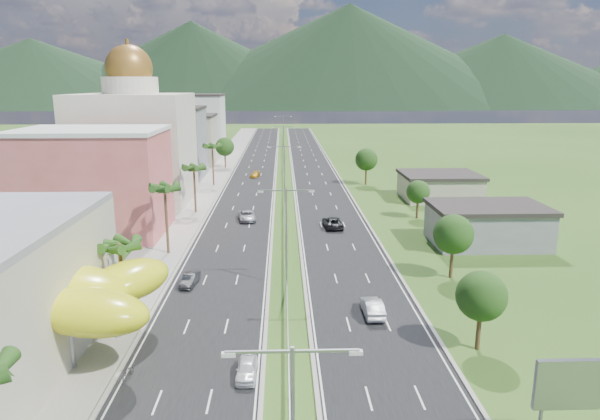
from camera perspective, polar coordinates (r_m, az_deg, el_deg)
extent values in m
plane|color=#2D5119|center=(50.74, -1.33, -12.22)|extent=(500.00, 500.00, 0.00)
cube|color=black|center=(137.69, -4.85, 4.20)|extent=(11.00, 260.00, 0.04)
cube|color=black|center=(137.73, 1.41, 4.25)|extent=(11.00, 260.00, 0.04)
cube|color=gray|center=(138.51, -8.79, 4.17)|extent=(7.00, 260.00, 0.12)
cube|color=gray|center=(119.66, -1.69, 3.14)|extent=(0.08, 216.00, 0.28)
cube|color=gray|center=(220.81, -1.80, 7.80)|extent=(0.10, 0.12, 0.70)
cube|color=gray|center=(23.58, -4.44, -14.86)|extent=(2.88, 0.12, 0.12)
cube|color=gray|center=(23.62, 2.79, -14.77)|extent=(2.88, 0.12, 0.12)
cube|color=silver|center=(23.72, -7.64, -15.03)|extent=(0.60, 0.25, 0.18)
cube|color=silver|center=(23.80, 5.97, -14.88)|extent=(0.60, 0.25, 0.18)
cylinder|color=gray|center=(58.13, -1.46, -3.03)|extent=(0.20, 0.20, 11.00)
cube|color=gray|center=(56.86, -2.94, 2.09)|extent=(2.88, 0.12, 0.12)
cube|color=gray|center=(56.88, -0.04, 2.11)|extent=(2.88, 0.12, 0.12)
cube|color=silver|center=(56.92, -4.23, 1.98)|extent=(0.60, 0.25, 0.18)
cube|color=silver|center=(56.96, 1.25, 2.02)|extent=(0.60, 0.25, 0.18)
cylinder|color=gray|center=(97.15, -1.65, 3.66)|extent=(0.20, 0.20, 11.00)
cube|color=gray|center=(96.40, -2.53, 6.76)|extent=(2.88, 0.12, 0.12)
cube|color=gray|center=(96.41, -0.81, 6.77)|extent=(2.88, 0.12, 0.12)
cube|color=silver|center=(96.44, -3.30, 6.69)|extent=(0.60, 0.25, 0.18)
cube|color=silver|center=(96.46, -0.04, 6.72)|extent=(0.60, 0.25, 0.18)
cylinder|color=gray|center=(141.71, -1.74, 6.74)|extent=(0.20, 0.20, 11.00)
cube|color=gray|center=(141.19, -2.35, 8.88)|extent=(2.88, 0.12, 0.12)
cube|color=gray|center=(141.20, -1.16, 8.88)|extent=(2.88, 0.12, 0.12)
cube|color=silver|center=(141.22, -2.87, 8.83)|extent=(0.60, 0.25, 0.18)
cube|color=silver|center=(141.23, -0.64, 8.85)|extent=(0.60, 0.25, 0.18)
cylinder|color=gray|center=(186.48, -1.79, 8.35)|extent=(0.20, 0.20, 11.00)
cube|color=gray|center=(186.09, -2.25, 9.97)|extent=(2.88, 0.12, 0.12)
cube|color=gray|center=(186.09, -1.35, 9.98)|extent=(2.88, 0.12, 0.12)
cube|color=silver|center=(186.10, -2.65, 9.94)|extent=(0.60, 0.25, 0.18)
cube|color=silver|center=(186.11, -0.95, 9.95)|extent=(0.60, 0.25, 0.18)
cylinder|color=gray|center=(53.58, -28.38, -10.15)|extent=(0.50, 0.50, 4.00)
cylinder|color=gray|center=(46.65, -23.21, -13.07)|extent=(0.50, 0.50, 4.00)
cylinder|color=gray|center=(45.85, -29.39, -14.24)|extent=(0.50, 0.50, 4.00)
cylinder|color=gray|center=(50.26, -19.00, -10.75)|extent=(0.50, 0.50, 4.00)
cube|color=#C2544F|center=(83.77, -21.14, 2.57)|extent=(20.00, 15.00, 15.00)
cube|color=beige|center=(105.15, -17.22, 6.29)|extent=(20.00, 20.00, 20.00)
cylinder|color=beige|center=(104.47, -17.66, 12.56)|extent=(10.00, 10.00, 3.00)
sphere|color=brown|center=(104.50, -17.78, 14.20)|extent=(8.40, 8.40, 8.40)
cube|color=slate|center=(129.29, -13.87, 6.84)|extent=(16.00, 15.00, 16.00)
cube|color=#B6B096|center=(150.92, -12.14, 7.24)|extent=(16.00, 15.00, 13.00)
cube|color=silver|center=(173.30, -10.86, 8.90)|extent=(16.00, 15.00, 18.00)
cube|color=#D85919|center=(37.04, 27.51, -16.16)|extent=(5.20, 0.35, 3.20)
cube|color=slate|center=(78.66, 19.32, -1.67)|extent=(15.00, 10.00, 5.00)
cube|color=#B6B096|center=(107.06, 14.63, 2.35)|extent=(14.00, 12.00, 4.40)
cylinder|color=#47301C|center=(53.30, -18.42, -7.27)|extent=(0.36, 0.36, 7.50)
cylinder|color=#47301C|center=(71.58, -14.04, -1.10)|extent=(0.36, 0.36, 9.00)
cylinder|color=#47301C|center=(93.74, -11.15, 2.12)|extent=(0.36, 0.36, 8.00)
cylinder|color=#47301C|center=(118.05, -9.27, 4.69)|extent=(0.36, 0.36, 8.80)
cylinder|color=#47301C|center=(142.90, -7.99, 5.44)|extent=(0.40, 0.40, 4.90)
sphere|color=#244A17|center=(142.50, -8.03, 6.70)|extent=(4.90, 4.90, 4.90)
cylinder|color=#47301C|center=(48.19, 18.54, -11.66)|extent=(0.40, 0.40, 4.20)
sphere|color=#244A17|center=(47.14, 18.79, -8.68)|extent=(4.20, 4.20, 4.20)
cylinder|color=#47301C|center=(64.01, 15.88, -5.02)|extent=(0.40, 0.40, 4.55)
sphere|color=#244A17|center=(63.17, 16.05, -2.50)|extent=(4.55, 4.55, 4.55)
cylinder|color=#47301C|center=(90.85, 12.41, 0.36)|extent=(0.40, 0.40, 3.85)
sphere|color=#244A17|center=(90.34, 12.49, 1.89)|extent=(3.85, 3.85, 3.85)
cylinder|color=#47301C|center=(118.81, 7.05, 3.87)|extent=(0.40, 0.40, 4.90)
sphere|color=#244A17|center=(118.33, 7.09, 5.37)|extent=(4.90, 4.90, 4.90)
imported|color=white|center=(42.71, -5.69, -16.48)|extent=(1.65, 3.95, 1.34)
imported|color=black|center=(60.99, -11.67, -7.27)|extent=(1.85, 4.15, 1.32)
imported|color=#929398|center=(87.59, -5.67, -0.61)|extent=(3.34, 5.88, 1.55)
imported|color=#C99017|center=(128.04, -4.81, 3.80)|extent=(2.45, 4.53, 1.25)
imported|color=#B0B2B8|center=(52.92, 7.73, -10.21)|extent=(1.85, 4.99, 1.63)
imported|color=black|center=(83.08, 3.50, -1.31)|extent=(3.04, 6.05, 1.64)
imported|color=black|center=(44.23, -17.88, -16.07)|extent=(0.85, 1.99, 1.23)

